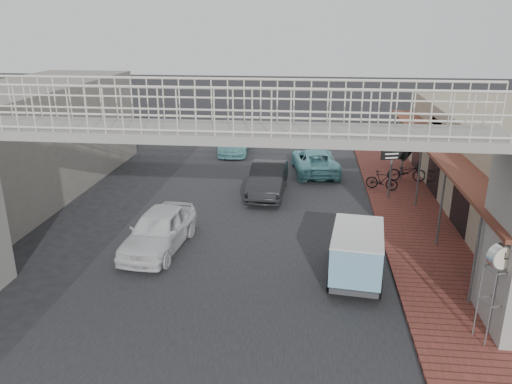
% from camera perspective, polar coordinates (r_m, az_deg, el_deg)
% --- Properties ---
extents(ground, '(120.00, 120.00, 0.00)m').
position_cam_1_polar(ground, '(18.04, -1.32, -6.55)').
color(ground, black).
rests_on(ground, ground).
extents(road_strip, '(10.00, 60.00, 0.01)m').
position_cam_1_polar(road_strip, '(18.04, -1.32, -6.54)').
color(road_strip, black).
rests_on(road_strip, ground).
extents(sidewalk, '(3.00, 40.00, 0.10)m').
position_cam_1_polar(sidewalk, '(21.07, 17.66, -3.48)').
color(sidewalk, brown).
rests_on(sidewalk, ground).
extents(footbridge, '(16.40, 2.40, 6.34)m').
position_cam_1_polar(footbridge, '(13.16, -3.71, -1.49)').
color(footbridge, gray).
rests_on(footbridge, ground).
extents(building_far_left, '(5.00, 14.00, 5.00)m').
position_cam_1_polar(building_far_left, '(26.31, -24.09, 5.74)').
color(building_far_left, gray).
rests_on(building_far_left, ground).
extents(white_hatchback, '(2.11, 4.45, 1.47)m').
position_cam_1_polar(white_hatchback, '(18.11, -11.04, -4.26)').
color(white_hatchback, silver).
rests_on(white_hatchback, ground).
extents(dark_sedan, '(1.69, 4.52, 1.48)m').
position_cam_1_polar(dark_sedan, '(23.40, 1.37, 1.46)').
color(dark_sedan, black).
rests_on(dark_sedan, ground).
extents(angkot_curb, '(2.79, 5.00, 1.32)m').
position_cam_1_polar(angkot_curb, '(27.00, 6.75, 3.54)').
color(angkot_curb, '#75C5CC').
rests_on(angkot_curb, ground).
extents(angkot_far, '(1.89, 4.31, 1.23)m').
position_cam_1_polar(angkot_far, '(31.15, -2.46, 5.64)').
color(angkot_far, '#66ADB2').
rests_on(angkot_far, ground).
extents(angkot_van, '(1.92, 3.59, 1.68)m').
position_cam_1_polar(angkot_van, '(16.00, 11.50, -6.19)').
color(angkot_van, black).
rests_on(angkot_van, ground).
extents(motorcycle_near, '(1.89, 0.68, 0.99)m').
position_cam_1_polar(motorcycle_near, '(26.21, 16.83, 2.23)').
color(motorcycle_near, black).
rests_on(motorcycle_near, sidewalk).
extents(motorcycle_far, '(1.59, 0.87, 0.92)m').
position_cam_1_polar(motorcycle_far, '(24.60, 14.19, 1.31)').
color(motorcycle_far, black).
rests_on(motorcycle_far, sidewalk).
extents(street_clock, '(0.68, 0.64, 2.63)m').
position_cam_1_polar(street_clock, '(13.46, 26.11, -7.13)').
color(street_clock, '#59595B').
rests_on(street_clock, sidewalk).
extents(arrow_sign, '(1.64, 1.09, 2.72)m').
position_cam_1_polar(arrow_sign, '(23.27, 16.86, 4.52)').
color(arrow_sign, '#59595B').
rests_on(arrow_sign, sidewalk).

